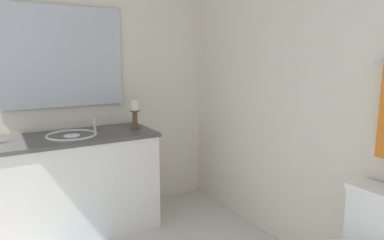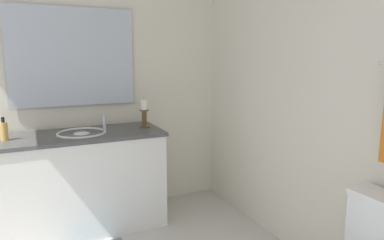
{
  "view_description": "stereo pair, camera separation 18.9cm",
  "coord_description": "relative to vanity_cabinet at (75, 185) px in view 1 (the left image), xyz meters",
  "views": [
    {
      "loc": [
        1.77,
        -0.57,
        1.46
      ],
      "look_at": [
        -0.07,
        0.5,
        1.07
      ],
      "focal_mm": 31.99,
      "sensor_mm": 36.0,
      "label": 1
    },
    {
      "loc": [
        1.86,
        -0.41,
        1.46
      ],
      "look_at": [
        -0.07,
        0.5,
        1.07
      ],
      "focal_mm": 31.99,
      "sensor_mm": 36.0,
      "label": 2
    }
  ],
  "objects": [
    {
      "name": "wall_left",
      "position": [
        -0.33,
        0.05,
        0.8
      ],
      "size": [
        0.04,
        2.72,
        2.45
      ],
      "primitive_type": "cube",
      "color": "silver",
      "rests_on": "ground"
    },
    {
      "name": "candle_holder_tall",
      "position": [
        -0.01,
        0.55,
        0.55
      ],
      "size": [
        0.09,
        0.09,
        0.25
      ],
      "color": "brown",
      "rests_on": "vanity_cabinet"
    },
    {
      "name": "sink_basin",
      "position": [
        -0.0,
        0.0,
        0.38
      ],
      "size": [
        0.4,
        0.4,
        0.24
      ],
      "color": "white",
      "rests_on": "vanity_cabinet"
    },
    {
      "name": "wall_back",
      "position": [
        1.04,
        1.41,
        0.8
      ],
      "size": [
        2.74,
        0.04,
        2.45
      ],
      "primitive_type": "cube",
      "color": "silver",
      "rests_on": "ground"
    },
    {
      "name": "vanity_cabinet",
      "position": [
        0.0,
        0.0,
        0.0
      ],
      "size": [
        0.58,
        1.34,
        0.84
      ],
      "color": "white",
      "rests_on": "ground"
    },
    {
      "name": "mirror",
      "position": [
        -0.28,
        0.0,
        1.05
      ],
      "size": [
        0.02,
        1.06,
        0.85
      ],
      "primitive_type": "cube",
      "color": "silver"
    }
  ]
}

